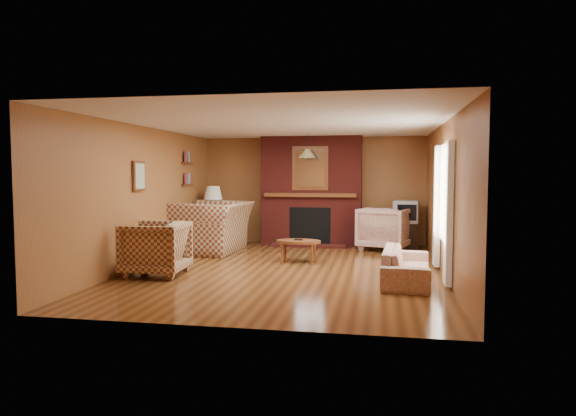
% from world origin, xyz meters
% --- Properties ---
extents(floor, '(6.50, 6.50, 0.00)m').
position_xyz_m(floor, '(0.00, 0.00, 0.00)').
color(floor, '#4D2810').
rests_on(floor, ground).
extents(ceiling, '(6.50, 6.50, 0.00)m').
position_xyz_m(ceiling, '(0.00, 0.00, 2.40)').
color(ceiling, silver).
rests_on(ceiling, wall_back).
extents(wall_back, '(6.50, 0.00, 6.50)m').
position_xyz_m(wall_back, '(0.00, 3.25, 1.20)').
color(wall_back, '#965F2E').
rests_on(wall_back, floor).
extents(wall_front, '(6.50, 0.00, 6.50)m').
position_xyz_m(wall_front, '(0.00, -3.25, 1.20)').
color(wall_front, '#965F2E').
rests_on(wall_front, floor).
extents(wall_left, '(0.00, 6.50, 6.50)m').
position_xyz_m(wall_left, '(-2.50, 0.00, 1.20)').
color(wall_left, '#965F2E').
rests_on(wall_left, floor).
extents(wall_right, '(0.00, 6.50, 6.50)m').
position_xyz_m(wall_right, '(2.50, 0.00, 1.20)').
color(wall_right, '#965F2E').
rests_on(wall_right, floor).
extents(fireplace, '(2.20, 0.82, 2.40)m').
position_xyz_m(fireplace, '(0.00, 2.98, 1.18)').
color(fireplace, '#5A1813').
rests_on(fireplace, floor).
extents(window_right, '(0.10, 1.85, 2.00)m').
position_xyz_m(window_right, '(2.45, -0.20, 1.13)').
color(window_right, beige).
rests_on(window_right, wall_right).
extents(bookshelf, '(0.09, 0.55, 0.71)m').
position_xyz_m(bookshelf, '(-2.44, 1.90, 1.67)').
color(bookshelf, '#5E3316').
rests_on(bookshelf, wall_left).
extents(botanical_print, '(0.05, 0.40, 0.50)m').
position_xyz_m(botanical_print, '(-2.47, -0.30, 1.55)').
color(botanical_print, '#5E3316').
rests_on(botanical_print, wall_left).
extents(pendant_light, '(0.36, 0.36, 0.48)m').
position_xyz_m(pendant_light, '(0.00, 2.30, 2.00)').
color(pendant_light, black).
rests_on(pendant_light, ceiling).
extents(plaid_loveseat, '(1.45, 1.64, 1.01)m').
position_xyz_m(plaid_loveseat, '(-1.85, 1.62, 0.51)').
color(plaid_loveseat, maroon).
rests_on(plaid_loveseat, floor).
extents(plaid_armchair, '(0.98, 0.96, 0.85)m').
position_xyz_m(plaid_armchair, '(-1.95, -0.82, 0.42)').
color(plaid_armchair, maroon).
rests_on(plaid_armchair, floor).
extents(floral_sofa, '(0.77, 1.73, 0.49)m').
position_xyz_m(floral_sofa, '(1.90, -0.63, 0.25)').
color(floral_sofa, beige).
rests_on(floral_sofa, floor).
extents(floral_armchair, '(1.21, 1.23, 0.90)m').
position_xyz_m(floral_armchair, '(1.61, 2.47, 0.45)').
color(floral_armchair, beige).
rests_on(floral_armchair, floor).
extents(coffee_table, '(0.80, 0.50, 0.42)m').
position_xyz_m(coffee_table, '(0.07, 0.72, 0.34)').
color(coffee_table, '#5E3316').
rests_on(coffee_table, floor).
extents(side_table, '(0.51, 0.51, 0.62)m').
position_xyz_m(side_table, '(-2.10, 2.45, 0.31)').
color(side_table, '#5E3316').
rests_on(side_table, floor).
extents(table_lamp, '(0.41, 0.41, 0.68)m').
position_xyz_m(table_lamp, '(-2.10, 2.45, 1.01)').
color(table_lamp, white).
rests_on(table_lamp, side_table).
extents(tv_stand, '(0.52, 0.48, 0.55)m').
position_xyz_m(tv_stand, '(2.05, 2.80, 0.27)').
color(tv_stand, black).
rests_on(tv_stand, floor).
extents(crt_tv, '(0.57, 0.57, 0.47)m').
position_xyz_m(crt_tv, '(2.05, 2.79, 0.78)').
color(crt_tv, '#9EA1A6').
rests_on(crt_tv, tv_stand).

